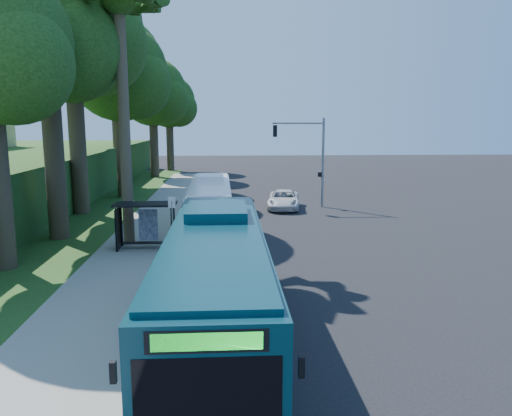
{
  "coord_description": "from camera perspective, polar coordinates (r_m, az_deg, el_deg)",
  "views": [
    {
      "loc": [
        -2.69,
        -28.89,
        6.79
      ],
      "look_at": [
        -0.99,
        1.0,
        1.53
      ],
      "focal_mm": 35.0,
      "sensor_mm": 36.0,
      "label": 1
    }
  ],
  "objects": [
    {
      "name": "grass_verge",
      "position": [
        36.07,
        -19.81,
        -1.45
      ],
      "size": [
        8.0,
        70.0,
        0.06
      ],
      "primitive_type": "cube",
      "color": "#234719",
      "rests_on": "ground"
    },
    {
      "name": "traffic_signal_pole",
      "position": [
        39.5,
        6.22,
        6.46
      ],
      "size": [
        4.1,
        0.3,
        7.0
      ],
      "color": "gray",
      "rests_on": "ground"
    },
    {
      "name": "palm_tree",
      "position": [
        28.5,
        -15.38,
        20.92
      ],
      "size": [
        4.2,
        4.2,
        14.4
      ],
      "color": "#4C3F2D",
      "rests_on": "ground"
    },
    {
      "name": "tree_2",
      "position": [
        45.96,
        -15.28,
        14.21
      ],
      "size": [
        8.82,
        8.4,
        15.12
      ],
      "color": "#382B1E",
      "rests_on": "ground"
    },
    {
      "name": "tree_4",
      "position": [
        61.57,
        -11.66,
        12.49
      ],
      "size": [
        8.4,
        8.0,
        14.14
      ],
      "color": "#382B1E",
      "rests_on": "ground"
    },
    {
      "name": "red_curb",
      "position": [
        25.89,
        -8.3,
        -5.21
      ],
      "size": [
        0.25,
        30.0,
        0.13
      ],
      "primitive_type": "cube",
      "color": "maroon",
      "rests_on": "ground"
    },
    {
      "name": "sidewalk",
      "position": [
        30.02,
        -12.02,
        -3.22
      ],
      "size": [
        4.5,
        70.0,
        0.12
      ],
      "primitive_type": "cube",
      "color": "gray",
      "rests_on": "ground"
    },
    {
      "name": "white_bus",
      "position": [
        30.47,
        -5.26,
        0.2
      ],
      "size": [
        2.6,
        11.38,
        3.38
      ],
      "rotation": [
        0.0,
        0.0,
        0.02
      ],
      "color": "white",
      "rests_on": "ground"
    },
    {
      "name": "tree_0",
      "position": [
        30.79,
        -22.7,
        17.45
      ],
      "size": [
        8.4,
        8.0,
        15.7
      ],
      "color": "#382B1E",
      "rests_on": "ground"
    },
    {
      "name": "teal_bus",
      "position": [
        15.17,
        -4.57,
        -8.73
      ],
      "size": [
        2.91,
        13.31,
        3.97
      ],
      "rotation": [
        0.0,
        0.0,
        0.0
      ],
      "color": "#0B333D",
      "rests_on": "ground"
    },
    {
      "name": "tree_5",
      "position": [
        69.35,
        -9.85,
        11.6
      ],
      "size": [
        7.35,
        7.0,
        12.86
      ],
      "color": "#382B1E",
      "rests_on": "ground"
    },
    {
      "name": "ground",
      "position": [
        29.8,
        2.01,
        -3.22
      ],
      "size": [
        140.0,
        140.0,
        0.0
      ],
      "primitive_type": "plane",
      "color": "black",
      "rests_on": "ground"
    },
    {
      "name": "bus_shelter",
      "position": [
        26.9,
        -12.97,
        -0.98
      ],
      "size": [
        3.2,
        1.51,
        2.55
      ],
      "color": "black",
      "rests_on": "ground"
    },
    {
      "name": "tree_1",
      "position": [
        38.85,
        -20.23,
        18.16
      ],
      "size": [
        10.5,
        10.0,
        18.26
      ],
      "color": "#382B1E",
      "rests_on": "ground"
    },
    {
      "name": "pickup",
      "position": [
        38.99,
        3.19,
        0.97
      ],
      "size": [
        3.04,
        5.41,
        1.43
      ],
      "primitive_type": "imported",
      "rotation": [
        0.0,
        0.0,
        -0.14
      ],
      "color": "silver",
      "rests_on": "ground"
    },
    {
      "name": "tree_3",
      "position": [
        54.29,
        -15.69,
        15.08
      ],
      "size": [
        10.08,
        9.6,
        17.28
      ],
      "color": "#382B1E",
      "rests_on": "ground"
    },
    {
      "name": "stop_sign_pole",
      "position": [
        24.5,
        -9.55,
        -1.26
      ],
      "size": [
        0.35,
        0.06,
        3.17
      ],
      "color": "gray",
      "rests_on": "ground"
    }
  ]
}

